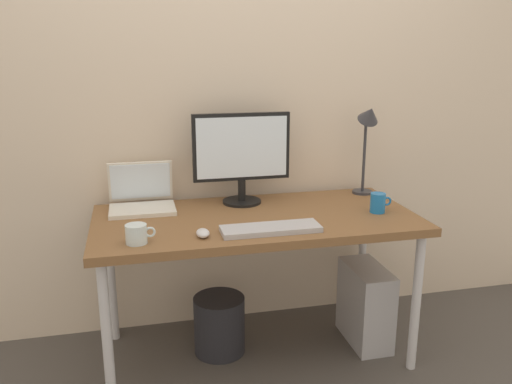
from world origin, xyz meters
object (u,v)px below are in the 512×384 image
Objects in this scene: monitor at (242,153)px; coffee_mug at (378,203)px; computer_tower at (365,304)px; keyboard at (271,229)px; desk at (256,228)px; desk_lamp at (368,129)px; wastebasket at (219,325)px; glass_cup at (137,234)px; mouse at (203,233)px; laptop at (142,197)px.

monitor is 4.57× the size of coffee_mug.
computer_tower is at bearing 96.92° from coffee_mug.
monitor is 1.19× the size of computer_tower.
desk is at bearing 93.26° from keyboard.
desk_lamp is 1.15× the size of keyboard.
keyboard is at bearing -55.60° from wastebasket.
keyboard is 0.60m from coffee_mug.
glass_cup is (-1.23, -0.48, -0.32)m from desk_lamp.
coffee_mug is 0.88× the size of glass_cup.
mouse reaches higher than keyboard.
laptop reaches higher than mouse.
mouse is at bearing -154.03° from desk_lamp.
laptop is 0.76m from wastebasket.
monitor is at bearing 41.41° from glass_cup.
glass_cup is at bearing -177.14° from mouse.
coffee_mug reaches higher than wastebasket.
desk is 3.50× the size of keyboard.
wastebasket is at bearing 174.50° from computer_tower.
monitor is at bearing -1.83° from laptop.
computer_tower is at bearing -1.92° from desk.
desk is at bearing 178.08° from computer_tower.
keyboard is 0.30m from mouse.
desk_lamp is (1.20, -0.02, 0.31)m from laptop.
desk_lamp is (0.69, 0.00, 0.10)m from monitor.
keyboard is (0.03, -0.46, -0.25)m from monitor.
coffee_mug reaches higher than computer_tower.
wastebasket is at bearing 69.36° from mouse.
computer_tower is at bearing 19.87° from keyboard.
coffee_mug is (0.60, -0.08, 0.11)m from desk.
wastebasket is (0.38, 0.30, -0.63)m from glass_cup.
glass_cup is 1.30m from computer_tower.
desk is 14.08× the size of coffee_mug.
desk is 0.40m from monitor.
desk is 17.09× the size of mouse.
laptop is 1.17m from coffee_mug.
desk_lamp is 5.63× the size of mouse.
computer_tower is at bearing -107.33° from desk_lamp.
laptop is (-0.53, 0.25, 0.12)m from desk.
desk_lamp is at bearing 25.97° from mouse.
monitor is 0.59m from mouse.
glass_cup is 0.30× the size of computer_tower.
desk_lamp reaches higher than wastebasket.
mouse is at bearing -179.80° from keyboard.
laptop is 0.54m from mouse.
laptop is 1.24m from desk_lamp.
laptop is at bearing 86.11° from glass_cup.
desk_lamp is 0.93m from computer_tower.
monitor is at bearing 60.13° from mouse.
mouse is at bearing 2.86° from glass_cup.
computer_tower is (-0.08, -0.26, -0.89)m from desk_lamp.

